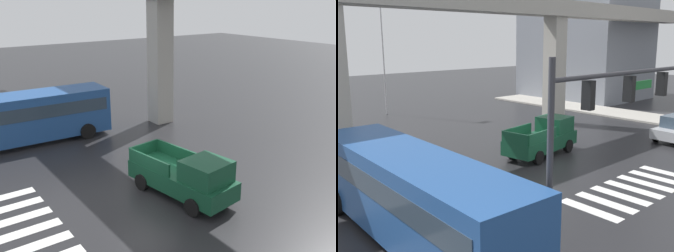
{
  "view_description": "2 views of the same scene",
  "coord_description": "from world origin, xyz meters",
  "views": [
    {
      "loc": [
        13.63,
        -8.55,
        8.43
      ],
      "look_at": [
        -0.56,
        1.56,
        2.73
      ],
      "focal_mm": 42.33,
      "sensor_mm": 36.0,
      "label": 1
    },
    {
      "loc": [
        -15.84,
        -14.05,
        6.63
      ],
      "look_at": [
        -0.08,
        2.92,
        1.62
      ],
      "focal_mm": 42.81,
      "sensor_mm": 36.0,
      "label": 2
    }
  ],
  "objects": [
    {
      "name": "pickup_truck",
      "position": [
        1.33,
        1.17,
        0.99
      ],
      "size": [
        5.32,
        2.63,
        2.08
      ],
      "color": "#14472D",
      "rests_on": "ground"
    },
    {
      "name": "ground_plane",
      "position": [
        0.0,
        0.0,
        0.0
      ],
      "size": [
        120.0,
        120.0,
        0.0
      ],
      "primitive_type": "plane",
      "color": "#232326"
    },
    {
      "name": "crosswalk_stripes",
      "position": [
        -0.0,
        -5.46,
        0.01
      ],
      "size": [
        7.15,
        2.8,
        0.01
      ],
      "color": "silver",
      "rests_on": "ground"
    },
    {
      "name": "elevated_overpass",
      "position": [
        0.0,
        6.64,
        8.09
      ],
      "size": [
        56.79,
        1.88,
        9.56
      ],
      "color": "#ADA89E",
      "rests_on": "ground"
    },
    {
      "name": "city_bus",
      "position": [
        -9.64,
        -2.8,
        1.72
      ],
      "size": [
        3.1,
        10.89,
        2.99
      ],
      "color": "#234C8C",
      "rests_on": "ground"
    }
  ]
}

